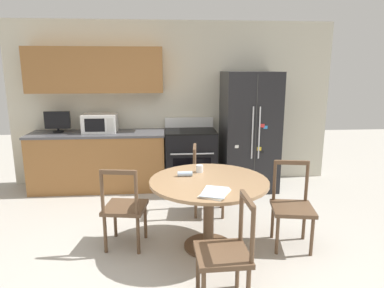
{
  "coord_description": "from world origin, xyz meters",
  "views": [
    {
      "loc": [
        -0.15,
        -2.98,
        1.88
      ],
      "look_at": [
        0.19,
        1.15,
        0.95
      ],
      "focal_mm": 32.0,
      "sensor_mm": 36.0,
      "label": 1
    }
  ],
  "objects_px": {
    "dining_chair_right": "(292,207)",
    "refrigerator": "(249,131)",
    "oven_range": "(190,158)",
    "dining_chair_left": "(124,208)",
    "dining_chair_far": "(207,181)",
    "microwave": "(100,123)",
    "candle_glass": "(200,169)",
    "dining_chair_near": "(226,253)",
    "countertop_tv": "(57,121)"
  },
  "relations": [
    {
      "from": "dining_chair_right",
      "to": "refrigerator",
      "type": "bearing_deg",
      "value": -79.77
    },
    {
      "from": "oven_range",
      "to": "dining_chair_right",
      "type": "height_order",
      "value": "oven_range"
    },
    {
      "from": "dining_chair_left",
      "to": "dining_chair_far",
      "type": "distance_m",
      "value": 1.25
    },
    {
      "from": "microwave",
      "to": "dining_chair_right",
      "type": "height_order",
      "value": "microwave"
    },
    {
      "from": "dining_chair_right",
      "to": "candle_glass",
      "type": "height_order",
      "value": "dining_chair_right"
    },
    {
      "from": "dining_chair_far",
      "to": "dining_chair_near",
      "type": "bearing_deg",
      "value": 3.98
    },
    {
      "from": "dining_chair_left",
      "to": "candle_glass",
      "type": "bearing_deg",
      "value": 22.11
    },
    {
      "from": "microwave",
      "to": "oven_range",
      "type": "bearing_deg",
      "value": -2.91
    },
    {
      "from": "dining_chair_far",
      "to": "microwave",
      "type": "bearing_deg",
      "value": -120.14
    },
    {
      "from": "oven_range",
      "to": "dining_chair_near",
      "type": "height_order",
      "value": "oven_range"
    },
    {
      "from": "candle_glass",
      "to": "oven_range",
      "type": "bearing_deg",
      "value": 89.14
    },
    {
      "from": "refrigerator",
      "to": "dining_chair_far",
      "type": "distance_m",
      "value": 1.34
    },
    {
      "from": "countertop_tv",
      "to": "dining_chair_left",
      "type": "distance_m",
      "value": 2.37
    },
    {
      "from": "microwave",
      "to": "candle_glass",
      "type": "distance_m",
      "value": 2.21
    },
    {
      "from": "oven_range",
      "to": "dining_chair_far",
      "type": "xyz_separation_m",
      "value": [
        0.13,
        -1.05,
        -0.03
      ]
    },
    {
      "from": "refrigerator",
      "to": "countertop_tv",
      "type": "relative_size",
      "value": 4.75
    },
    {
      "from": "refrigerator",
      "to": "dining_chair_right",
      "type": "bearing_deg",
      "value": -89.48
    },
    {
      "from": "microwave",
      "to": "dining_chair_near",
      "type": "xyz_separation_m",
      "value": [
        1.46,
        -2.88,
        -0.61
      ]
    },
    {
      "from": "refrigerator",
      "to": "oven_range",
      "type": "distance_m",
      "value": 1.02
    },
    {
      "from": "refrigerator",
      "to": "oven_range",
      "type": "bearing_deg",
      "value": 175.41
    },
    {
      "from": "oven_range",
      "to": "microwave",
      "type": "height_order",
      "value": "microwave"
    },
    {
      "from": "candle_glass",
      "to": "refrigerator",
      "type": "bearing_deg",
      "value": 59.29
    },
    {
      "from": "microwave",
      "to": "dining_chair_left",
      "type": "relative_size",
      "value": 0.56
    },
    {
      "from": "countertop_tv",
      "to": "dining_chair_far",
      "type": "xyz_separation_m",
      "value": [
        2.17,
        -1.16,
        -0.64
      ]
    },
    {
      "from": "dining_chair_near",
      "to": "candle_glass",
      "type": "relative_size",
      "value": 11.27
    },
    {
      "from": "countertop_tv",
      "to": "dining_chair_near",
      "type": "bearing_deg",
      "value": -54.16
    },
    {
      "from": "microwave",
      "to": "countertop_tv",
      "type": "height_order",
      "value": "countertop_tv"
    },
    {
      "from": "refrigerator",
      "to": "microwave",
      "type": "relative_size",
      "value": 3.6
    },
    {
      "from": "oven_range",
      "to": "candle_glass",
      "type": "distance_m",
      "value": 1.68
    },
    {
      "from": "dining_chair_right",
      "to": "dining_chair_far",
      "type": "relative_size",
      "value": 1.0
    },
    {
      "from": "refrigerator",
      "to": "dining_chair_far",
      "type": "relative_size",
      "value": 2.02
    },
    {
      "from": "refrigerator",
      "to": "dining_chair_right",
      "type": "xyz_separation_m",
      "value": [
        0.02,
        -1.88,
        -0.48
      ]
    },
    {
      "from": "dining_chair_left",
      "to": "dining_chair_near",
      "type": "bearing_deg",
      "value": -37.93
    },
    {
      "from": "oven_range",
      "to": "dining_chair_left",
      "type": "relative_size",
      "value": 1.2
    },
    {
      "from": "countertop_tv",
      "to": "dining_chair_right",
      "type": "xyz_separation_m",
      "value": [
        2.97,
        -2.06,
        -0.64
      ]
    },
    {
      "from": "microwave",
      "to": "dining_chair_right",
      "type": "relative_size",
      "value": 0.56
    },
    {
      "from": "microwave",
      "to": "dining_chair_far",
      "type": "distance_m",
      "value": 1.99
    },
    {
      "from": "dining_chair_left",
      "to": "dining_chair_near",
      "type": "xyz_separation_m",
      "value": [
        0.9,
        -0.97,
        0.0
      ]
    },
    {
      "from": "dining_chair_far",
      "to": "candle_glass",
      "type": "bearing_deg",
      "value": -8.6
    },
    {
      "from": "dining_chair_right",
      "to": "candle_glass",
      "type": "bearing_deg",
      "value": -7.84
    },
    {
      "from": "dining_chair_far",
      "to": "countertop_tv",
      "type": "bearing_deg",
      "value": -111.85
    },
    {
      "from": "microwave",
      "to": "candle_glass",
      "type": "height_order",
      "value": "microwave"
    },
    {
      "from": "refrigerator",
      "to": "countertop_tv",
      "type": "xyz_separation_m",
      "value": [
        -2.95,
        0.18,
        0.17
      ]
    },
    {
      "from": "microwave",
      "to": "dining_chair_right",
      "type": "bearing_deg",
      "value": -41.09
    },
    {
      "from": "oven_range",
      "to": "refrigerator",
      "type": "bearing_deg",
      "value": -4.59
    },
    {
      "from": "oven_range",
      "to": "microwave",
      "type": "xyz_separation_m",
      "value": [
        -1.39,
        0.07,
        0.57
      ]
    },
    {
      "from": "dining_chair_near",
      "to": "refrigerator",
      "type": "bearing_deg",
      "value": -18.62
    },
    {
      "from": "microwave",
      "to": "dining_chair_right",
      "type": "distance_m",
      "value": 3.14
    },
    {
      "from": "dining_chair_left",
      "to": "candle_glass",
      "type": "height_order",
      "value": "dining_chair_left"
    },
    {
      "from": "dining_chair_near",
      "to": "candle_glass",
      "type": "distance_m",
      "value": 1.21
    }
  ]
}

